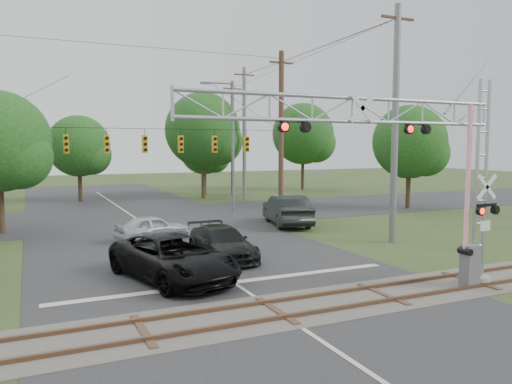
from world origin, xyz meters
name	(u,v)px	position (x,y,z in m)	size (l,w,h in m)	color
ground	(311,335)	(0.00, 0.00, 0.00)	(160.00, 160.00, 0.00)	#2E3F1D
road_main	(195,258)	(0.00, 10.00, 0.01)	(14.00, 90.00, 0.02)	#27282A
road_cross	(134,217)	(0.00, 24.00, 0.01)	(90.00, 12.00, 0.02)	#27282A
railroad_track	(276,311)	(0.00, 2.00, 0.03)	(90.00, 3.20, 0.17)	#4E4943
crossing_gantry	(408,159)	(4.59, 1.64, 4.57)	(11.73, 0.93, 7.31)	gray
traffic_signal_span	(159,136)	(0.88, 20.00, 5.62)	(19.34, 0.36, 11.50)	slate
pickup_black	(173,258)	(-1.86, 6.82, 0.84)	(2.79, 6.04, 1.68)	black
car_dark	(222,243)	(1.05, 9.37, 0.71)	(2.00, 4.92, 1.43)	black
sedan_silver	(153,228)	(-0.74, 15.03, 0.67)	(1.58, 3.92, 1.33)	#B3B5BC
suv_dark	(287,210)	(8.15, 16.58, 0.96)	(2.02, 5.80, 1.91)	black
streetlight	(231,139)	(7.45, 24.36, 5.52)	(2.63, 0.27, 9.88)	slate
utility_poles	(171,132)	(2.48, 23.02, 5.96)	(26.43, 27.82, 12.12)	#483021
treeline	(113,136)	(0.11, 33.08, 5.85)	(53.41, 25.02, 10.05)	#3D2C1C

